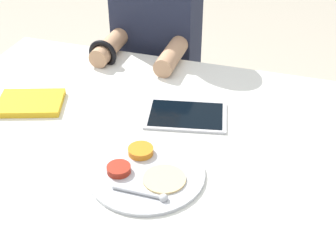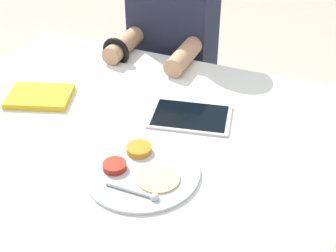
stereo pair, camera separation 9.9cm
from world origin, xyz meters
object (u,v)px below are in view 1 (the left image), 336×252
(thali_tray, at_px, (146,172))
(red_notebook, at_px, (31,103))
(person_diner, at_px, (157,70))
(tablet_device, at_px, (186,115))

(thali_tray, bearing_deg, red_notebook, 156.03)
(red_notebook, relative_size, person_diner, 0.19)
(red_notebook, xyz_separation_m, tablet_device, (0.49, 0.09, -0.00))
(red_notebook, height_order, person_diner, person_diner)
(thali_tray, height_order, person_diner, person_diner)
(thali_tray, bearing_deg, tablet_device, 84.72)
(red_notebook, bearing_deg, tablet_device, 10.10)
(thali_tray, height_order, red_notebook, thali_tray)
(thali_tray, distance_m, red_notebook, 0.51)
(thali_tray, xyz_separation_m, person_diner, (-0.24, 0.81, -0.15))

